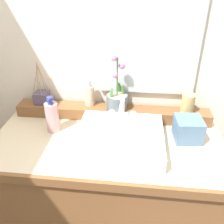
{
  "coord_description": "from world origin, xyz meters",
  "views": [
    {
      "loc": [
        0.14,
        -0.99,
        1.59
      ],
      "look_at": [
        0.03,
        -0.01,
        1.02
      ],
      "focal_mm": 39.35,
      "sensor_mm": 36.0,
      "label": 1
    }
  ],
  "objects_px": {
    "soap_dispenser": "(89,95)",
    "tumbler_cup": "(188,104)",
    "lotion_bottle": "(52,117)",
    "potted_plant": "(117,99)",
    "sink_basin": "(120,140)",
    "reed_diffuser": "(42,97)",
    "tissue_box": "(188,129)",
    "soap_bar": "(100,117)"
  },
  "relations": [
    {
      "from": "soap_bar",
      "to": "tissue_box",
      "type": "relative_size",
      "value": 0.54
    },
    {
      "from": "soap_bar",
      "to": "soap_dispenser",
      "type": "bearing_deg",
      "value": 116.35
    },
    {
      "from": "reed_diffuser",
      "to": "tumbler_cup",
      "type": "bearing_deg",
      "value": -1.53
    },
    {
      "from": "soap_bar",
      "to": "tumbler_cup",
      "type": "height_order",
      "value": "tumbler_cup"
    },
    {
      "from": "soap_dispenser",
      "to": "tissue_box",
      "type": "bearing_deg",
      "value": -18.87
    },
    {
      "from": "sink_basin",
      "to": "reed_diffuser",
      "type": "distance_m",
      "value": 0.56
    },
    {
      "from": "soap_dispenser",
      "to": "tissue_box",
      "type": "height_order",
      "value": "soap_dispenser"
    },
    {
      "from": "tumbler_cup",
      "to": "reed_diffuser",
      "type": "height_order",
      "value": "reed_diffuser"
    },
    {
      "from": "soap_bar",
      "to": "reed_diffuser",
      "type": "bearing_deg",
      "value": 155.72
    },
    {
      "from": "soap_dispenser",
      "to": "sink_basin",
      "type": "bearing_deg",
      "value": -55.03
    },
    {
      "from": "soap_dispenser",
      "to": "tumbler_cup",
      "type": "bearing_deg",
      "value": -2.95
    },
    {
      "from": "reed_diffuser",
      "to": "tissue_box",
      "type": "bearing_deg",
      "value": -12.17
    },
    {
      "from": "sink_basin",
      "to": "soap_dispenser",
      "type": "relative_size",
      "value": 2.67
    },
    {
      "from": "lotion_bottle",
      "to": "tissue_box",
      "type": "bearing_deg",
      "value": 0.17
    },
    {
      "from": "tissue_box",
      "to": "soap_dispenser",
      "type": "bearing_deg",
      "value": 161.13
    },
    {
      "from": "soap_bar",
      "to": "soap_dispenser",
      "type": "relative_size",
      "value": 0.46
    },
    {
      "from": "soap_dispenser",
      "to": "lotion_bottle",
      "type": "xyz_separation_m",
      "value": [
        -0.16,
        -0.18,
        -0.04
      ]
    },
    {
      "from": "lotion_bottle",
      "to": "tissue_box",
      "type": "distance_m",
      "value": 0.69
    },
    {
      "from": "potted_plant",
      "to": "tumbler_cup",
      "type": "distance_m",
      "value": 0.38
    },
    {
      "from": "sink_basin",
      "to": "tumbler_cup",
      "type": "bearing_deg",
      "value": 36.54
    },
    {
      "from": "sink_basin",
      "to": "lotion_bottle",
      "type": "xyz_separation_m",
      "value": [
        -0.36,
        0.1,
        0.04
      ]
    },
    {
      "from": "potted_plant",
      "to": "tissue_box",
      "type": "xyz_separation_m",
      "value": [
        0.37,
        -0.15,
        -0.07
      ]
    },
    {
      "from": "soap_bar",
      "to": "reed_diffuser",
      "type": "height_order",
      "value": "reed_diffuser"
    },
    {
      "from": "soap_dispenser",
      "to": "soap_bar",
      "type": "bearing_deg",
      "value": -63.65
    },
    {
      "from": "soap_dispenser",
      "to": "potted_plant",
      "type": "bearing_deg",
      "value": -10.19
    },
    {
      "from": "soap_dispenser",
      "to": "tumbler_cup",
      "type": "relative_size",
      "value": 1.43
    },
    {
      "from": "soap_dispenser",
      "to": "tissue_box",
      "type": "xyz_separation_m",
      "value": [
        0.53,
        -0.18,
        -0.07
      ]
    },
    {
      "from": "reed_diffuser",
      "to": "tissue_box",
      "type": "distance_m",
      "value": 0.83
    },
    {
      "from": "soap_bar",
      "to": "lotion_bottle",
      "type": "height_order",
      "value": "lotion_bottle"
    },
    {
      "from": "potted_plant",
      "to": "soap_dispenser",
      "type": "bearing_deg",
      "value": 169.81
    },
    {
      "from": "soap_bar",
      "to": "potted_plant",
      "type": "relative_size",
      "value": 0.22
    },
    {
      "from": "sink_basin",
      "to": "potted_plant",
      "type": "distance_m",
      "value": 0.27
    },
    {
      "from": "sink_basin",
      "to": "tumbler_cup",
      "type": "distance_m",
      "value": 0.43
    },
    {
      "from": "sink_basin",
      "to": "soap_dispenser",
      "type": "xyz_separation_m",
      "value": [
        -0.2,
        0.28,
        0.09
      ]
    },
    {
      "from": "reed_diffuser",
      "to": "soap_bar",
      "type": "bearing_deg",
      "value": -24.28
    },
    {
      "from": "lotion_bottle",
      "to": "potted_plant",
      "type": "bearing_deg",
      "value": 25.6
    },
    {
      "from": "soap_bar",
      "to": "reed_diffuser",
      "type": "relative_size",
      "value": 0.28
    },
    {
      "from": "reed_diffuser",
      "to": "soap_dispenser",
      "type": "bearing_deg",
      "value": 1.22
    },
    {
      "from": "sink_basin",
      "to": "tumbler_cup",
      "type": "xyz_separation_m",
      "value": [
        0.34,
        0.25,
        0.08
      ]
    },
    {
      "from": "soap_dispenser",
      "to": "reed_diffuser",
      "type": "xyz_separation_m",
      "value": [
        -0.28,
        -0.01,
        -0.03
      ]
    },
    {
      "from": "sink_basin",
      "to": "lotion_bottle",
      "type": "bearing_deg",
      "value": 164.54
    },
    {
      "from": "tumbler_cup",
      "to": "lotion_bottle",
      "type": "relative_size",
      "value": 0.54
    }
  ]
}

